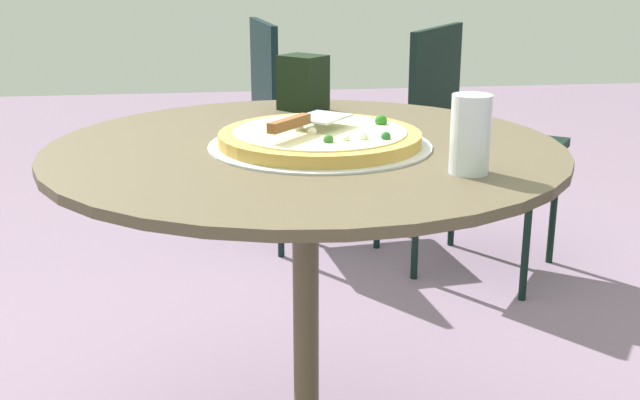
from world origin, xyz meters
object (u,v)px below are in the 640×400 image
(patio_chair_corner, at_px, (298,111))
(patio_table, at_px, (306,248))
(drinking_cup, at_px, (470,134))
(napkin_dispenser, at_px, (303,83))
(patio_chair_far, at_px, (470,130))
(pizza_server, at_px, (305,120))
(pizza_on_tray, at_px, (320,139))

(patio_chair_corner, bearing_deg, patio_table, -95.46)
(drinking_cup, height_order, napkin_dispenser, drinking_cup)
(drinking_cup, xyz_separation_m, patio_chair_far, (0.45, 1.36, -0.30))
(patio_table, bearing_deg, pizza_server, -96.30)
(pizza_on_tray, bearing_deg, patio_chair_far, 60.02)
(pizza_server, distance_m, patio_chair_far, 1.39)
(pizza_server, xyz_separation_m, patio_chair_corner, (0.15, 1.54, -0.28))
(patio_chair_far, bearing_deg, pizza_on_tray, -119.98)
(napkin_dispenser, xyz_separation_m, patio_chair_far, (0.65, 0.79, -0.29))
(patio_table, height_order, drinking_cup, drinking_cup)
(pizza_server, height_order, patio_chair_far, patio_chair_far)
(patio_table, relative_size, pizza_server, 4.93)
(drinking_cup, distance_m, patio_chair_far, 1.46)
(pizza_server, height_order, napkin_dispenser, napkin_dispenser)
(pizza_server, xyz_separation_m, drinking_cup, (0.24, -0.20, 0.01))
(patio_chair_far, bearing_deg, drinking_cup, -108.30)
(napkin_dispenser, xyz_separation_m, patio_chair_corner, (0.11, 1.16, -0.29))
(patio_table, distance_m, patio_chair_far, 1.32)
(pizza_server, relative_size, napkin_dispenser, 1.59)
(pizza_server, bearing_deg, patio_chair_corner, 84.52)
(pizza_on_tray, xyz_separation_m, patio_chair_far, (0.66, 1.15, -0.25))
(patio_table, xyz_separation_m, drinking_cup, (0.24, -0.23, 0.27))
(patio_chair_corner, bearing_deg, drinking_cup, -86.90)
(patio_table, bearing_deg, patio_chair_far, 58.66)
(patio_chair_far, relative_size, patio_chair_corner, 1.00)
(pizza_on_tray, height_order, napkin_dispenser, napkin_dispenser)
(patio_chair_far, bearing_deg, pizza_server, -120.68)
(pizza_on_tray, height_order, patio_chair_corner, patio_chair_corner)
(pizza_server, distance_m, napkin_dispenser, 0.38)
(patio_chair_corner, bearing_deg, napkin_dispenser, -95.36)
(drinking_cup, bearing_deg, patio_table, 135.73)
(pizza_on_tray, bearing_deg, drinking_cup, -45.43)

